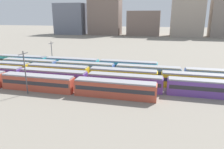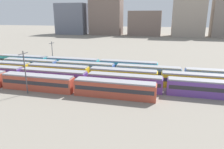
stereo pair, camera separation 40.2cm
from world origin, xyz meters
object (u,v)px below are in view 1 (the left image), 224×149
train_track_2 (89,73)px  train_track_4 (72,63)px  train_track_1 (125,82)px  catenary_pole_0 (25,71)px  train_track_0 (38,82)px  train_track_3 (115,70)px  catenary_pole_1 (52,52)px

train_track_2 → train_track_4: (-9.83, 10.40, -0.00)m
train_track_1 → catenary_pole_0: catenary_pole_0 is taller
train_track_1 → train_track_4: (-20.69, 15.60, -0.00)m
train_track_0 → train_track_2: (9.24, 10.40, 0.00)m
train_track_1 → train_track_3: 11.44m
train_track_0 → train_track_2: same height
train_track_0 → catenary_pole_0: size_ratio=5.65×
catenary_pole_0 → train_track_2: bearing=52.4°
train_track_3 → catenary_pole_0: (-16.34, -18.49, 3.58)m
catenary_pole_0 → catenary_pole_1: bearing=107.8°
train_track_0 → train_track_1: (20.11, 5.20, 0.00)m
train_track_1 → catenary_pole_1: bearing=147.7°
train_track_1 → train_track_3: bearing=114.6°
train_track_0 → catenary_pole_0: bearing=-108.9°
train_track_4 → catenary_pole_0: 23.96m
train_track_1 → catenary_pole_0: size_ratio=9.48×
train_track_1 → catenary_pole_0: bearing=-159.0°
catenary_pole_0 → train_track_0: bearing=71.1°
train_track_3 → train_track_4: 16.76m
train_track_1 → catenary_pole_1: (-29.75, 18.78, 2.90)m
train_track_4 → catenary_pole_1: (-9.06, 3.18, 2.90)m
train_track_2 → train_track_0: bearing=-131.6°
train_track_3 → train_track_2: bearing=-139.6°
train_track_2 → train_track_1: bearing=-25.6°
train_track_0 → catenary_pole_1: size_ratio=6.52×
catenary_pole_0 → train_track_1: bearing=21.0°
catenary_pole_1 → train_track_3: bearing=-18.5°
train_track_4 → catenary_pole_1: size_ratio=6.52×
train_track_0 → train_track_3: size_ratio=0.75×
train_track_0 → train_track_4: same height
train_track_4 → catenary_pole_1: 10.03m
catenary_pole_1 → catenary_pole_0: bearing=-72.2°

